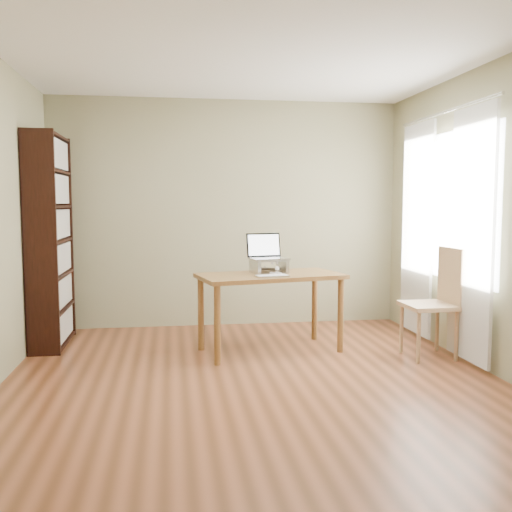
{
  "coord_description": "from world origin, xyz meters",
  "views": [
    {
      "loc": [
        -0.65,
        -4.33,
        1.43
      ],
      "look_at": [
        0.14,
        0.96,
        0.93
      ],
      "focal_mm": 40.0,
      "sensor_mm": 36.0,
      "label": 1
    }
  ],
  "objects_px": {
    "laptop": "(268,252)",
    "keyboard": "(272,276)",
    "desk": "(270,285)",
    "chair": "(437,298)",
    "bookshelf": "(51,241)",
    "cat": "(267,267)"
  },
  "relations": [
    {
      "from": "laptop",
      "to": "keyboard",
      "type": "height_order",
      "value": "laptop"
    },
    {
      "from": "desk",
      "to": "chair",
      "type": "height_order",
      "value": "chair"
    },
    {
      "from": "bookshelf",
      "to": "desk",
      "type": "distance_m",
      "value": 2.23
    },
    {
      "from": "laptop",
      "to": "bookshelf",
      "type": "bearing_deg",
      "value": 156.58
    },
    {
      "from": "chair",
      "to": "desk",
      "type": "bearing_deg",
      "value": 163.12
    },
    {
      "from": "bookshelf",
      "to": "chair",
      "type": "xyz_separation_m",
      "value": [
        3.61,
        -0.99,
        -0.5
      ]
    },
    {
      "from": "cat",
      "to": "chair",
      "type": "relative_size",
      "value": 0.46
    },
    {
      "from": "desk",
      "to": "keyboard",
      "type": "height_order",
      "value": "keyboard"
    },
    {
      "from": "bookshelf",
      "to": "cat",
      "type": "xyz_separation_m",
      "value": [
        2.1,
        -0.45,
        -0.24
      ]
    },
    {
      "from": "desk",
      "to": "bookshelf",
      "type": "bearing_deg",
      "value": 152.93
    },
    {
      "from": "bookshelf",
      "to": "chair",
      "type": "distance_m",
      "value": 3.78
    },
    {
      "from": "cat",
      "to": "desk",
      "type": "bearing_deg",
      "value": -103.25
    },
    {
      "from": "bookshelf",
      "to": "keyboard",
      "type": "bearing_deg",
      "value": -20.54
    },
    {
      "from": "chair",
      "to": "keyboard",
      "type": "bearing_deg",
      "value": 171.3
    },
    {
      "from": "keyboard",
      "to": "desk",
      "type": "bearing_deg",
      "value": 73.86
    },
    {
      "from": "keyboard",
      "to": "chair",
      "type": "distance_m",
      "value": 1.54
    },
    {
      "from": "bookshelf",
      "to": "keyboard",
      "type": "distance_m",
      "value": 2.26
    },
    {
      "from": "cat",
      "to": "keyboard",
      "type": "bearing_deg",
      "value": -112.4
    },
    {
      "from": "chair",
      "to": "cat",
      "type": "bearing_deg",
      "value": 159.46
    },
    {
      "from": "bookshelf",
      "to": "desk",
      "type": "xyz_separation_m",
      "value": [
        2.12,
        -0.57,
        -0.4
      ]
    },
    {
      "from": "desk",
      "to": "laptop",
      "type": "xyz_separation_m",
      "value": [
        0.0,
        0.14,
        0.3
      ]
    },
    {
      "from": "chair",
      "to": "laptop",
      "type": "bearing_deg",
      "value": 158.2
    }
  ]
}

